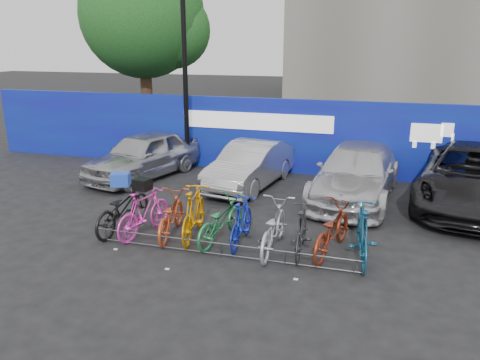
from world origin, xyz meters
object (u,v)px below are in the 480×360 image
at_px(lamppost, 185,70).
at_px(bike_9, 362,233).
at_px(bike_0, 123,208).
at_px(car_0, 143,155).
at_px(bike_4, 221,220).
at_px(tree, 148,18).
at_px(bike_8, 332,230).
at_px(bike_2, 170,215).
at_px(bike_6, 273,227).
at_px(car_3, 474,177).
at_px(bike_5, 241,222).
at_px(bike_1, 144,213).
at_px(car_2, 356,173).
at_px(bike_3, 194,213).
at_px(bike_7, 302,230).
at_px(car_1, 250,165).
at_px(bike_rack, 221,249).

height_order(lamppost, bike_9, lamppost).
relative_size(lamppost, bike_0, 3.04).
distance_m(car_0, bike_4, 5.65).
height_order(bike_0, bike_9, bike_9).
xyz_separation_m(tree, bike_8, (8.86, -9.86, -4.56)).
relative_size(lamppost, bike_2, 3.35).
bearing_deg(bike_6, car_3, -135.74).
bearing_deg(bike_5, bike_1, 2.21).
bearing_deg(bike_0, car_2, -137.70).
relative_size(car_0, bike_8, 2.16).
relative_size(car_3, bike_3, 2.97).
distance_m(car_2, bike_5, 4.39).
relative_size(lamppost, car_0, 1.45).
height_order(bike_1, bike_7, bike_1).
bearing_deg(bike_3, car_3, -154.48).
bearing_deg(car_0, car_1, 15.51).
xyz_separation_m(lamppost, bike_1, (1.23, -5.43, -2.75)).
height_order(lamppost, bike_3, lamppost).
relative_size(bike_4, bike_8, 0.94).
height_order(bike_rack, bike_7, bike_7).
xyz_separation_m(bike_1, bike_7, (3.47, 0.03, -0.03)).
height_order(car_0, bike_3, car_0).
relative_size(bike_4, bike_5, 1.10).
height_order(bike_0, bike_3, bike_3).
xyz_separation_m(bike_2, bike_9, (4.08, -0.08, 0.10)).
xyz_separation_m(car_0, bike_8, (6.26, -3.96, -0.21)).
bearing_deg(car_2, lamppost, 171.35).
distance_m(lamppost, car_3, 8.94).
height_order(tree, bike_9, tree).
bearing_deg(car_0, bike_2, -39.97).
relative_size(bike_2, bike_5, 1.10).
distance_m(bike_rack, car_2, 5.15).
xyz_separation_m(bike_0, bike_4, (2.33, 0.03, -0.05)).
xyz_separation_m(bike_6, bike_8, (1.16, 0.22, 0.00)).
bearing_deg(bike_6, car_2, -109.12).
bearing_deg(bike_rack, bike_5, 72.80).
bearing_deg(car_0, bike_6, -23.73).
distance_m(bike_7, bike_8, 0.61).
xyz_separation_m(car_2, bike_1, (-4.32, -3.97, -0.19)).
distance_m(lamppost, bike_0, 6.00).
bearing_deg(lamppost, bike_7, -48.90).
relative_size(bike_0, bike_1, 1.15).
distance_m(car_2, bike_8, 3.76).
xyz_separation_m(bike_2, bike_5, (1.62, 0.00, 0.02)).
bearing_deg(bike_0, bike_4, -175.09).
relative_size(lamppost, bike_rack, 1.09).
xyz_separation_m(bike_8, bike_9, (0.60, -0.18, 0.06)).
bearing_deg(car_0, bike_rack, -33.09).
bearing_deg(bike_8, bike_0, 14.53).
height_order(car_1, bike_9, car_1).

